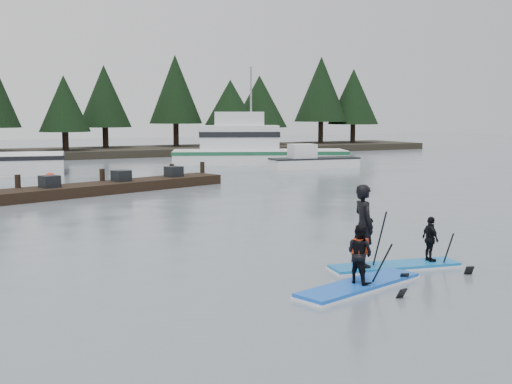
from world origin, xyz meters
name	(u,v)px	position (x,y,z in m)	size (l,w,h in m)	color
ground	(375,268)	(0.00, 0.00, 0.00)	(160.00, 160.00, 0.00)	slate
far_shore	(54,154)	(0.00, 42.00, 0.30)	(70.00, 8.00, 0.60)	#2D281E
treeline	(54,157)	(0.00, 42.00, 0.00)	(60.00, 4.00, 8.00)	black
fishing_boat_medium	(255,156)	(11.51, 28.82, 0.51)	(12.51, 7.89, 7.54)	white
skiff	(314,163)	(13.23, 23.64, 0.34)	(5.76, 1.73, 0.67)	white
floating_dock	(92,189)	(-2.66, 16.64, 0.23)	(13.54, 1.80, 0.45)	black
buoy_b	(50,182)	(-3.47, 22.65, 0.00)	(0.62, 0.62, 0.62)	#FF1F0C
buoy_c	(294,167)	(12.37, 24.77, 0.00)	(0.61, 0.61, 0.61)	#FF1F0C
paddleboard_solo	(359,268)	(-1.35, -1.24, 0.42)	(3.20, 1.58, 1.80)	blue
paddleboard_duo	(383,238)	(0.09, -0.17, 0.72)	(3.11, 1.46, 2.50)	#136EB9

